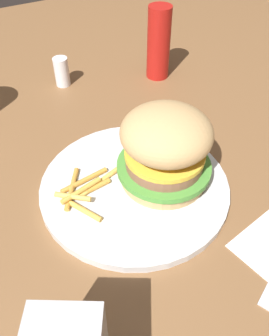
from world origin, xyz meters
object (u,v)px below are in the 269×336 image
object	(u,v)px
sandwich	(165,148)
salt_shaker	(62,72)
ketchup_bottle	(159,43)
fries_pile	(84,190)
plate	(134,187)

from	to	relation	value
sandwich	salt_shaker	xyz separation A→B (m)	(-0.32, -0.03, -0.04)
sandwich	ketchup_bottle	xyz separation A→B (m)	(-0.26, 0.15, 0.00)
sandwich	fries_pile	bearing A→B (deg)	-104.00
ketchup_bottle	salt_shaker	xyz separation A→B (m)	(-0.06, -0.18, -0.04)
plate	sandwich	bearing A→B (deg)	77.45
fries_pile	salt_shaker	bearing A→B (deg)	164.77
salt_shaker	ketchup_bottle	bearing A→B (deg)	71.68
plate	salt_shaker	world-z (taller)	salt_shaker
fries_pile	salt_shaker	distance (m)	0.30
fries_pile	ketchup_bottle	distance (m)	0.35
plate	sandwich	world-z (taller)	sandwich
fries_pile	salt_shaker	world-z (taller)	salt_shaker
plate	sandwich	size ratio (longest dim) A/B	2.02
salt_shaker	plate	bearing A→B (deg)	-2.24
plate	ketchup_bottle	world-z (taller)	ketchup_bottle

